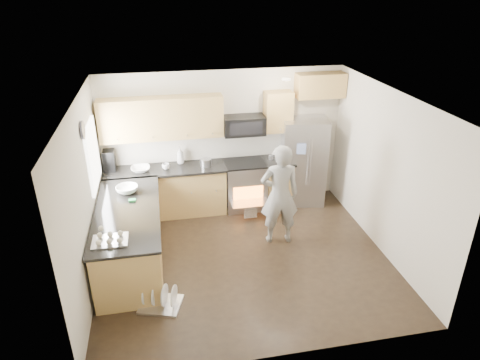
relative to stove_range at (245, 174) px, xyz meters
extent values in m
plane|color=black|center=(-0.35, -1.69, -0.68)|extent=(4.50, 4.50, 0.00)
cube|color=beige|center=(-0.35, 0.31, 0.62)|extent=(4.50, 0.04, 2.60)
cube|color=beige|center=(-0.35, -3.69, 0.62)|extent=(4.50, 0.04, 2.60)
cube|color=beige|center=(-2.60, -1.69, 0.62)|extent=(0.04, 4.00, 2.60)
cube|color=beige|center=(1.90, -1.69, 0.62)|extent=(0.04, 4.00, 2.60)
cube|color=white|center=(-0.35, -1.69, 1.92)|extent=(4.50, 4.00, 0.04)
cube|color=white|center=(-2.58, -0.69, 0.87)|extent=(0.04, 1.00, 1.00)
cylinder|color=#FFE8CC|center=(0.55, -0.59, 1.91)|extent=(0.14, 0.14, 0.02)
cylinder|color=#474754|center=(-2.57, -1.24, 1.47)|extent=(0.03, 0.26, 0.26)
cube|color=#B78B49|center=(-1.48, 0.01, -0.24)|extent=(2.15, 0.60, 0.87)
cube|color=black|center=(-1.48, 0.00, 0.23)|extent=(2.19, 0.64, 0.04)
cube|color=#B78B49|center=(0.65, 0.01, -0.24)|extent=(0.50, 0.60, 0.87)
cube|color=black|center=(0.65, 0.00, 0.23)|extent=(0.54, 0.64, 0.04)
cube|color=#B78B49|center=(-1.47, 0.14, 1.15)|extent=(2.16, 0.33, 0.74)
cube|color=#B78B49|center=(0.65, 0.14, 1.15)|extent=(0.50, 0.33, 0.74)
cube|color=#B78B49|center=(1.43, 0.14, 1.60)|extent=(0.90, 0.33, 0.44)
imported|color=white|center=(-1.92, -0.03, 0.29)|extent=(0.34, 0.34, 0.08)
imported|color=white|center=(-1.19, 0.19, 0.41)|extent=(0.13, 0.13, 0.33)
imported|color=white|center=(-1.47, -0.03, 0.30)|extent=(0.13, 0.13, 0.11)
cylinder|color=#B7B7BC|center=(-0.74, -0.02, 0.32)|extent=(0.21, 0.21, 0.14)
cube|color=black|center=(-2.45, 0.13, 0.44)|extent=(0.20, 0.24, 0.38)
cylinder|color=#B7B7BC|center=(0.53, 0.07, 0.28)|extent=(0.09, 0.09, 0.07)
cube|color=#B78B49|center=(-2.10, -1.44, -0.24)|extent=(0.90, 2.30, 0.87)
cube|color=black|center=(-2.10, -1.44, 0.23)|extent=(0.96, 2.36, 0.04)
imported|color=white|center=(-2.12, -0.84, 0.30)|extent=(0.35, 0.35, 0.11)
cube|color=green|center=(-2.03, -1.17, 0.26)|extent=(0.11, 0.07, 0.03)
cube|color=#B7B7BC|center=(-2.28, -2.26, 0.30)|extent=(0.46, 0.35, 0.10)
cube|color=#B7B7BC|center=(0.00, -0.01, -0.23)|extent=(0.76, 0.62, 0.90)
cube|color=black|center=(0.00, -0.01, 0.24)|extent=(0.76, 0.60, 0.03)
cube|color=orange|center=(0.00, -0.33, -0.28)|extent=(0.56, 0.02, 0.34)
cube|color=#B7B7BC|center=(0.00, -0.49, -0.36)|extent=(0.70, 0.34, 0.03)
cube|color=white|center=(0.00, -0.54, -0.50)|extent=(0.24, 0.03, 0.28)
cube|color=black|center=(0.00, 0.11, 0.94)|extent=(0.76, 0.40, 0.34)
cube|color=#B7B7BC|center=(1.15, 0.01, 0.17)|extent=(0.93, 0.78, 1.70)
cylinder|color=#B7B7BC|center=(1.12, -0.32, 0.29)|extent=(0.02, 0.02, 0.92)
cylinder|color=#B7B7BC|center=(1.18, -0.32, 0.29)|extent=(0.02, 0.02, 0.92)
cube|color=pink|center=(1.33, -0.32, 0.11)|extent=(0.22, 0.04, 0.28)
cube|color=#8EA6E3|center=(0.98, -0.32, 0.57)|extent=(0.16, 0.03, 0.20)
imported|color=gray|center=(0.31, -1.30, 0.19)|extent=(0.66, 0.46, 1.73)
cube|color=#B7B7BC|center=(-1.70, -2.55, -0.66)|extent=(0.66, 0.59, 0.03)
cylinder|color=white|center=(-1.89, -2.48, -0.49)|extent=(0.11, 0.30, 0.31)
cylinder|color=white|center=(-1.76, -2.52, -0.49)|extent=(0.11, 0.30, 0.31)
cylinder|color=white|center=(-1.64, -2.57, -0.49)|extent=(0.11, 0.30, 0.31)
cylinder|color=white|center=(-1.51, -2.61, -0.49)|extent=(0.11, 0.30, 0.31)
camera|label=1|loc=(-1.50, -7.22, 3.41)|focal=32.00mm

